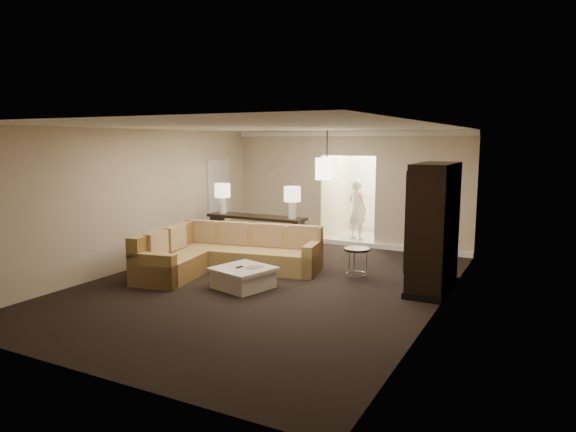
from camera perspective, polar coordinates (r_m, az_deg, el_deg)
The scene contains 19 objects.
ground at distance 9.30m, azimuth -2.42°, elevation -7.64°, with size 8.00×8.00×0.00m, color black.
wall_back at distance 12.62m, azimuth 6.63°, elevation 3.03°, with size 6.00×0.04×2.80m, color #C0AF91.
wall_front at distance 5.94m, azimuth -22.13°, elevation -3.57°, with size 6.00×0.04×2.80m, color #C0AF91.
wall_left at distance 10.82m, azimuth -16.40°, elevation 1.86°, with size 0.04×8.00×2.80m, color #C0AF91.
wall_right at distance 7.97m, azimuth 16.58°, elevation -0.38°, with size 0.04×8.00×2.80m, color #C0AF91.
ceiling at distance 8.94m, azimuth -2.53°, elevation 9.88°, with size 6.00×8.00×0.02m, color white.
crown_molding at distance 12.52m, azimuth 6.65°, elevation 9.08°, with size 6.00×0.10×0.12m, color white.
baseboard at distance 12.76m, azimuth 6.45°, elevation -2.99°, with size 6.00×0.10×0.12m, color white.
side_door at distance 12.99m, azimuth -7.68°, elevation 1.61°, with size 0.05×0.90×2.10m, color silver.
foyer at distance 13.88m, azimuth 8.60°, elevation 3.06°, with size 1.44×2.02×2.80m.
sectional_sofa at distance 10.21m, azimuth -7.31°, elevation -4.17°, with size 3.12×2.78×0.90m.
coffee_table at distance 9.09m, azimuth -4.98°, elevation -6.81°, with size 1.13×1.13×0.39m.
console_table at distance 11.55m, azimuth -3.53°, elevation -1.75°, with size 2.33×0.55×0.90m.
armoire at distance 9.09m, azimuth 15.83°, elevation -1.53°, with size 0.65×1.53×2.19m.
drink_table at distance 9.61m, azimuth 7.64°, elevation -4.54°, with size 0.48×0.48×0.60m.
table_lamp_left at distance 11.91m, azimuth -7.30°, elevation 2.51°, with size 0.36×0.36×0.69m.
table_lamp_right at distance 11.01m, azimuth 0.48°, elevation 2.09°, with size 0.36×0.36×0.69m.
pendant_light at distance 11.37m, azimuth 4.33°, elevation 5.27°, with size 0.38×0.38×1.09m.
person at distance 13.43m, azimuth 7.71°, elevation 1.08°, with size 0.63×0.42×1.75m, color silver.
Camera 1 is at (4.46, -7.74, 2.57)m, focal length 32.00 mm.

